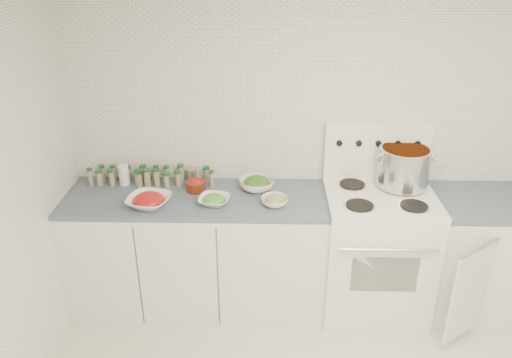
% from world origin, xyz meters
% --- Properties ---
extents(room_walls, '(3.54, 3.04, 2.52)m').
position_xyz_m(room_walls, '(0.00, 0.00, 1.56)').
color(room_walls, white).
rests_on(room_walls, ground).
extents(counter_left, '(1.85, 0.62, 0.90)m').
position_xyz_m(counter_left, '(-0.82, 1.19, 0.45)').
color(counter_left, white).
rests_on(counter_left, ground).
extents(stove, '(0.76, 0.70, 1.36)m').
position_xyz_m(stove, '(0.48, 1.19, 0.50)').
color(stove, white).
rests_on(stove, ground).
extents(counter_right, '(0.89, 0.86, 0.90)m').
position_xyz_m(counter_right, '(1.30, 1.19, 0.45)').
color(counter_right, white).
rests_on(counter_right, ground).
extents(stock_pot, '(0.38, 0.36, 0.28)m').
position_xyz_m(stock_pot, '(0.65, 1.33, 1.10)').
color(stock_pot, silver).
rests_on(stock_pot, stove).
extents(bowl_tomato, '(0.34, 0.34, 0.10)m').
position_xyz_m(bowl_tomato, '(-1.12, 1.05, 0.94)').
color(bowl_tomato, white).
rests_on(bowl_tomato, counter_left).
extents(bowl_snowpea, '(0.25, 0.25, 0.07)m').
position_xyz_m(bowl_snowpea, '(-0.68, 1.09, 0.93)').
color(bowl_snowpea, white).
rests_on(bowl_snowpea, counter_left).
extents(bowl_broccoli, '(0.27, 0.27, 0.10)m').
position_xyz_m(bowl_broccoli, '(-0.39, 1.32, 0.95)').
color(bowl_broccoli, white).
rests_on(bowl_broccoli, counter_left).
extents(bowl_zucchini, '(0.20, 0.20, 0.07)m').
position_xyz_m(bowl_zucchini, '(-0.26, 1.08, 0.93)').
color(bowl_zucchini, white).
rests_on(bowl_zucchini, counter_left).
extents(bowl_pepper, '(0.14, 0.14, 0.09)m').
position_xyz_m(bowl_pepper, '(-0.83, 1.29, 0.94)').
color(bowl_pepper, '#591C0F').
rests_on(bowl_pepper, counter_left).
extents(salt_canister, '(0.09, 0.09, 0.15)m').
position_xyz_m(salt_canister, '(-1.37, 1.38, 0.97)').
color(salt_canister, white).
rests_on(salt_canister, counter_left).
extents(tin_can, '(0.10, 0.10, 0.10)m').
position_xyz_m(tin_can, '(-0.88, 1.44, 0.95)').
color(tin_can, gray).
rests_on(tin_can, counter_left).
extents(spice_cluster, '(0.93, 0.16, 0.14)m').
position_xyz_m(spice_cluster, '(-1.20, 1.39, 0.96)').
color(spice_cluster, gray).
rests_on(spice_cluster, counter_left).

